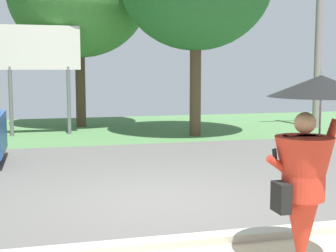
# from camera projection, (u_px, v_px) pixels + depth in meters

# --- Properties ---
(ground_plane) EXTENTS (40.00, 22.00, 0.20)m
(ground_plane) POSITION_uv_depth(u_px,v_px,m) (130.00, 168.00, 10.74)
(ground_plane) COLOR #565451
(monk_pedestrian) EXTENTS (1.12, 1.08, 2.13)m
(monk_pedestrian) POSITION_uv_depth(u_px,v_px,m) (308.00, 167.00, 4.97)
(monk_pedestrian) COLOR #B22D1E
(monk_pedestrian) RESTS_ON ground_plane
(utility_pole) EXTENTS (1.80, 0.24, 6.35)m
(utility_pole) POSITION_uv_depth(u_px,v_px,m) (318.00, 35.00, 17.38)
(utility_pole) COLOR gray
(utility_pole) RESTS_ON ground_plane
(roadside_billboard) EXTENTS (2.60, 0.12, 3.50)m
(roadside_billboard) POSITION_uv_depth(u_px,v_px,m) (39.00, 56.00, 15.45)
(roadside_billboard) COLOR slate
(roadside_billboard) RESTS_ON ground_plane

